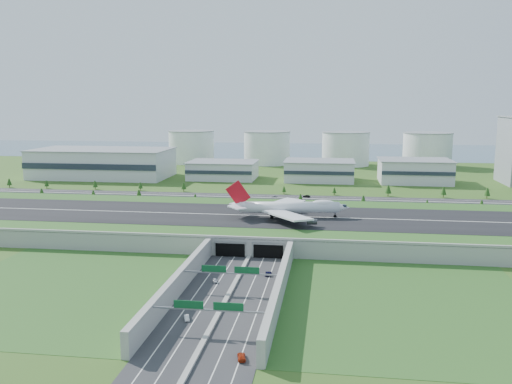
# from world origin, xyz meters

# --- Properties ---
(ground) EXTENTS (1200.00, 1200.00, 0.00)m
(ground) POSITION_xyz_m (0.00, 0.00, 0.00)
(ground) COLOR #245119
(ground) RESTS_ON ground
(airfield_deck) EXTENTS (520.00, 100.00, 9.20)m
(airfield_deck) POSITION_xyz_m (0.00, -0.09, 4.12)
(airfield_deck) COLOR gray
(airfield_deck) RESTS_ON ground
(underpass_road) EXTENTS (38.80, 120.40, 8.00)m
(underpass_road) POSITION_xyz_m (0.00, -99.42, 3.43)
(underpass_road) COLOR #28282B
(underpass_road) RESTS_ON ground
(sign_gantry_near) EXTENTS (38.70, 0.70, 9.80)m
(sign_gantry_near) POSITION_xyz_m (0.00, -95.04, 6.95)
(sign_gantry_near) COLOR gray
(sign_gantry_near) RESTS_ON ground
(sign_gantry_far) EXTENTS (38.70, 0.70, 9.80)m
(sign_gantry_far) POSITION_xyz_m (0.00, -130.04, 6.95)
(sign_gantry_far) COLOR gray
(sign_gantry_far) RESTS_ON ground
(north_expressway) EXTENTS (560.00, 36.00, 0.12)m
(north_expressway) POSITION_xyz_m (0.00, 95.00, 0.06)
(north_expressway) COLOR #28282B
(north_expressway) RESTS_ON ground
(tree_row) EXTENTS (505.35, 48.70, 8.44)m
(tree_row) POSITION_xyz_m (14.27, 93.79, 4.64)
(tree_row) COLOR #3D2819
(tree_row) RESTS_ON ground
(hangar_west) EXTENTS (120.00, 60.00, 25.00)m
(hangar_west) POSITION_xyz_m (-170.00, 185.00, 12.50)
(hangar_west) COLOR silver
(hangar_west) RESTS_ON ground
(hangar_mid_a) EXTENTS (58.00, 42.00, 15.00)m
(hangar_mid_a) POSITION_xyz_m (-60.00, 190.00, 7.50)
(hangar_mid_a) COLOR silver
(hangar_mid_a) RESTS_ON ground
(hangar_mid_b) EXTENTS (58.00, 42.00, 17.00)m
(hangar_mid_b) POSITION_xyz_m (25.00, 190.00, 8.50)
(hangar_mid_b) COLOR silver
(hangar_mid_b) RESTS_ON ground
(hangar_mid_c) EXTENTS (58.00, 42.00, 19.00)m
(hangar_mid_c) POSITION_xyz_m (105.00, 190.00, 9.50)
(hangar_mid_c) COLOR silver
(hangar_mid_c) RESTS_ON ground
(fuel_tank_a) EXTENTS (50.00, 50.00, 35.00)m
(fuel_tank_a) POSITION_xyz_m (-120.00, 310.00, 17.50)
(fuel_tank_a) COLOR silver
(fuel_tank_a) RESTS_ON ground
(fuel_tank_b) EXTENTS (50.00, 50.00, 35.00)m
(fuel_tank_b) POSITION_xyz_m (-35.00, 310.00, 17.50)
(fuel_tank_b) COLOR silver
(fuel_tank_b) RESTS_ON ground
(fuel_tank_c) EXTENTS (50.00, 50.00, 35.00)m
(fuel_tank_c) POSITION_xyz_m (50.00, 310.00, 17.50)
(fuel_tank_c) COLOR silver
(fuel_tank_c) RESTS_ON ground
(fuel_tank_d) EXTENTS (50.00, 50.00, 35.00)m
(fuel_tank_d) POSITION_xyz_m (135.00, 310.00, 17.50)
(fuel_tank_d) COLOR silver
(fuel_tank_d) RESTS_ON ground
(bay_water) EXTENTS (1200.00, 260.00, 0.06)m
(bay_water) POSITION_xyz_m (0.00, 480.00, 0.03)
(bay_water) COLOR #3B5972
(bay_water) RESTS_ON ground
(boeing_747) EXTENTS (64.45, 60.55, 19.98)m
(boeing_747) POSITION_xyz_m (13.47, -2.75, 13.68)
(boeing_747) COLOR white
(boeing_747) RESTS_ON airfield_deck
(car_0) EXTENTS (2.95, 4.33, 1.37)m
(car_0) POSITION_xyz_m (-7.79, -85.30, 0.80)
(car_0) COLOR silver
(car_0) RESTS_ON ground
(car_1) EXTENTS (2.89, 4.54, 1.41)m
(car_1) POSITION_xyz_m (-9.06, -121.62, 0.83)
(car_1) COLOR silver
(car_1) RESTS_ON ground
(car_2) EXTENTS (2.63, 5.29, 1.44)m
(car_2) POSITION_xyz_m (11.30, -74.08, 0.84)
(car_2) COLOR #0B0C3B
(car_2) RESTS_ON ground
(car_3) EXTENTS (3.23, 5.61, 1.53)m
(car_3) POSITION_xyz_m (12.40, -145.31, 0.88)
(car_3) COLOR #A02A0E
(car_3) RESTS_ON ground
(car_4) EXTENTS (5.11, 3.52, 1.62)m
(car_4) POSITION_xyz_m (-165.81, 86.14, 0.93)
(car_4) COLOR #505055
(car_4) RESTS_ON ground
(car_5) EXTENTS (5.52, 3.04, 1.72)m
(car_5) POSITION_xyz_m (18.02, 104.19, 0.98)
(car_5) COLOR black
(car_5) RESTS_ON ground
(car_7) EXTENTS (4.84, 3.04, 1.31)m
(car_7) POSITION_xyz_m (-5.31, 100.92, 0.77)
(car_7) COLOR silver
(car_7) RESTS_ON ground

